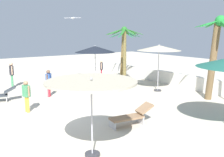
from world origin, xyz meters
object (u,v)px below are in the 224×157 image
at_px(palm_tree_0, 123,46).
at_px(palm_tree_1, 215,48).
at_px(patio_umbrella_0, 95,50).
at_px(patio_umbrella_1, 91,85).
at_px(guest_1, 26,94).
at_px(seagull_0, 73,18).
at_px(lounge_chair_0, 132,116).
at_px(patio_umbrella_3, 159,48).
at_px(guest_3, 12,72).
at_px(guest_0, 101,68).
at_px(palm_tree_3, 124,46).
at_px(guest_2, 49,81).

distance_m(palm_tree_0, palm_tree_1, 8.65).
relative_size(patio_umbrella_0, patio_umbrella_1, 1.08).
distance_m(patio_umbrella_1, guest_1, 5.65).
bearing_deg(seagull_0, palm_tree_0, 95.95).
xyz_separation_m(patio_umbrella_1, lounge_chair_0, (-1.31, 2.65, -1.84)).
bearing_deg(palm_tree_0, patio_umbrella_3, -13.35).
xyz_separation_m(patio_umbrella_0, palm_tree_0, (-2.76, 4.44, -0.02)).
bearing_deg(patio_umbrella_3, guest_3, -131.10).
relative_size(patio_umbrella_0, guest_0, 1.93).
bearing_deg(guest_3, palm_tree_0, 82.06).
distance_m(patio_umbrella_0, palm_tree_3, 2.93).
distance_m(palm_tree_3, guest_3, 8.09).
bearing_deg(patio_umbrella_1, seagull_0, 156.11).
distance_m(palm_tree_3, guest_0, 3.23).
xyz_separation_m(guest_3, seagull_0, (1.72, 3.89, 3.67)).
xyz_separation_m(patio_umbrella_0, guest_0, (-3.21, 2.54, -1.76)).
bearing_deg(palm_tree_3, guest_2, -85.38).
xyz_separation_m(guest_0, guest_1, (5.30, -7.63, 0.00)).
height_order(palm_tree_3, guest_0, palm_tree_3).
distance_m(patio_umbrella_0, guest_3, 6.06).
distance_m(palm_tree_0, lounge_chair_0, 11.36).
xyz_separation_m(patio_umbrella_3, guest_1, (-0.45, -8.27, -1.85)).
bearing_deg(guest_0, lounge_chair_0, -26.05).
xyz_separation_m(lounge_chair_0, seagull_0, (-8.51, 1.70, 4.34)).
height_order(patio_umbrella_0, palm_tree_0, palm_tree_0).
bearing_deg(seagull_0, patio_umbrella_0, 9.92).
height_order(palm_tree_0, guest_0, palm_tree_0).
bearing_deg(guest_0, palm_tree_3, 7.08).
height_order(palm_tree_3, guest_1, palm_tree_3).
bearing_deg(lounge_chair_0, patio_umbrella_3, 125.18).
relative_size(palm_tree_1, lounge_chair_0, 2.43).
bearing_deg(guest_1, guest_0, 124.77).
relative_size(palm_tree_0, guest_1, 2.59).
bearing_deg(patio_umbrella_0, seagull_0, -170.08).
bearing_deg(lounge_chair_0, patio_umbrella_0, 161.51).
bearing_deg(patio_umbrella_1, palm_tree_0, 138.35).
xyz_separation_m(guest_1, guest_2, (-2.21, 1.95, 0.05)).
height_order(guest_3, seagull_0, seagull_0).
relative_size(guest_2, guest_3, 0.91).
xyz_separation_m(palm_tree_3, guest_0, (-2.60, -0.32, -1.88)).
xyz_separation_m(patio_umbrella_3, palm_tree_3, (-3.15, -0.32, 0.02)).
relative_size(patio_umbrella_0, seagull_0, 2.48).
bearing_deg(palm_tree_0, patio_umbrella_1, -41.65).
height_order(patio_umbrella_1, palm_tree_1, palm_tree_1).
height_order(palm_tree_1, seagull_0, seagull_0).
height_order(palm_tree_0, guest_3, palm_tree_0).
bearing_deg(patio_umbrella_1, guest_2, 168.22).
bearing_deg(lounge_chair_0, palm_tree_3, 144.19).
bearing_deg(patio_umbrella_1, lounge_chair_0, 116.25).
bearing_deg(palm_tree_0, lounge_chair_0, -35.92).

